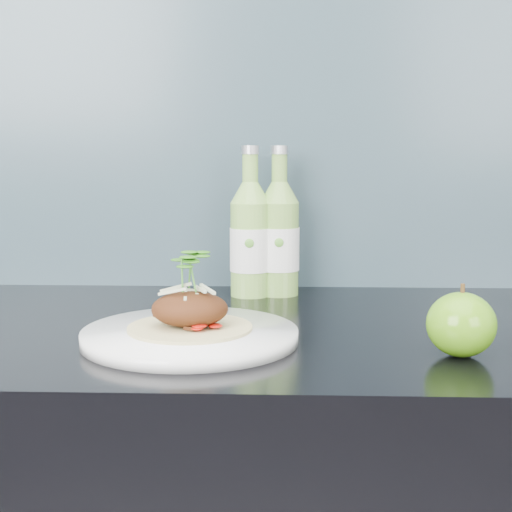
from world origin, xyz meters
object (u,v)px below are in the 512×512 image
(green_apple, at_px, (461,324))
(dinner_plate, at_px, (190,335))
(cider_bottle_right, at_px, (279,239))
(cider_bottle_left, at_px, (250,239))

(green_apple, bearing_deg, dinner_plate, 170.56)
(dinner_plate, xyz_separation_m, green_apple, (0.32, -0.05, 0.03))
(cider_bottle_right, bearing_deg, dinner_plate, -96.05)
(green_apple, bearing_deg, cider_bottle_left, 126.24)
(cider_bottle_left, bearing_deg, dinner_plate, -96.02)
(green_apple, relative_size, cider_bottle_right, 0.43)
(green_apple, xyz_separation_m, cider_bottle_left, (-0.26, 0.35, 0.06))
(dinner_plate, distance_m, green_apple, 0.33)
(cider_bottle_left, xyz_separation_m, cider_bottle_right, (0.05, 0.01, 0.00))
(green_apple, distance_m, cider_bottle_right, 0.43)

